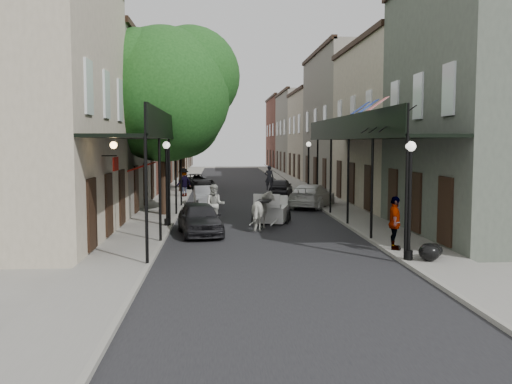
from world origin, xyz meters
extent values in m
plane|color=gray|center=(0.00, 0.00, 0.00)|extent=(140.00, 140.00, 0.00)
cube|color=black|center=(0.00, 20.00, 0.01)|extent=(8.00, 90.00, 0.01)
cube|color=gray|center=(-5.00, 20.00, 0.06)|extent=(2.20, 90.00, 0.12)
cube|color=gray|center=(5.00, 20.00, 0.06)|extent=(2.20, 90.00, 0.12)
cube|color=#C1B29A|center=(-8.60, 30.00, 5.25)|extent=(5.00, 80.00, 10.50)
cube|color=gray|center=(8.60, 30.00, 5.25)|extent=(5.00, 80.00, 10.50)
cube|color=black|center=(-5.00, 7.00, 4.00)|extent=(2.20, 18.00, 0.12)
cube|color=black|center=(-3.95, 7.00, 4.50)|extent=(0.06, 18.00, 1.00)
cylinder|color=black|center=(-4.00, -2.00, 2.12)|extent=(0.10, 0.10, 4.00)
cylinder|color=black|center=(-4.00, 6.00, 2.12)|extent=(0.10, 0.10, 4.00)
cylinder|color=black|center=(-4.00, 14.00, 2.12)|extent=(0.10, 0.10, 4.00)
cube|color=black|center=(5.00, 7.00, 4.00)|extent=(2.20, 18.00, 0.12)
cube|color=black|center=(3.95, 7.00, 4.50)|extent=(0.06, 18.00, 1.00)
cylinder|color=black|center=(4.00, -2.00, 2.12)|extent=(0.10, 0.10, 4.00)
cylinder|color=black|center=(4.00, 6.00, 2.12)|extent=(0.10, 0.10, 4.00)
cylinder|color=black|center=(4.00, 14.00, 2.12)|extent=(0.10, 0.10, 4.00)
cylinder|color=#382619|center=(-4.60, 10.00, 2.92)|extent=(0.44, 0.44, 5.60)
sphere|color=#184415|center=(-4.60, 10.00, 6.20)|extent=(6.80, 6.80, 6.80)
sphere|color=#184415|center=(-3.24, 10.60, 7.20)|extent=(5.10, 5.10, 5.10)
cylinder|color=#382619|center=(-4.60, 24.00, 2.64)|extent=(0.44, 0.44, 5.04)
sphere|color=#184415|center=(-4.60, 24.00, 5.58)|extent=(6.00, 6.00, 6.00)
sphere|color=#184415|center=(-3.40, 24.60, 6.48)|extent=(4.50, 4.50, 4.50)
cylinder|color=black|center=(4.10, -2.00, 0.27)|extent=(0.28, 0.28, 0.30)
cylinder|color=black|center=(4.10, -2.00, 1.82)|extent=(0.12, 0.12, 3.40)
sphere|color=white|center=(4.10, -2.00, 3.67)|extent=(0.32, 0.32, 0.32)
cylinder|color=black|center=(-4.10, 6.00, 0.27)|extent=(0.28, 0.28, 0.30)
cylinder|color=black|center=(-4.10, 6.00, 1.82)|extent=(0.12, 0.12, 3.40)
sphere|color=white|center=(-4.10, 6.00, 3.67)|extent=(0.32, 0.32, 0.32)
cylinder|color=black|center=(4.10, 18.00, 0.27)|extent=(0.28, 0.28, 0.30)
cylinder|color=black|center=(4.10, 18.00, 1.82)|extent=(0.12, 0.12, 3.40)
sphere|color=white|center=(4.10, 18.00, 3.67)|extent=(0.32, 0.32, 0.32)
imported|color=silver|center=(0.11, 5.18, 0.83)|extent=(1.33, 2.11, 1.65)
torus|color=black|center=(0.00, 8.19, 0.62)|extent=(0.39, 1.28, 1.29)
torus|color=black|center=(1.60, 7.80, 0.62)|extent=(0.39, 1.28, 1.29)
torus|color=black|center=(-0.13, 6.78, 0.32)|extent=(0.23, 0.67, 0.67)
torus|color=black|center=(1.07, 6.49, 0.32)|extent=(0.23, 0.67, 0.67)
cube|color=silver|center=(0.75, 7.80, 1.05)|extent=(1.79, 2.08, 0.70)
cube|color=silver|center=(0.50, 6.78, 1.55)|extent=(1.30, 0.82, 0.12)
cube|color=silver|center=(0.44, 6.54, 1.85)|extent=(1.19, 0.38, 0.50)
imported|color=black|center=(0.50, 6.78, 2.17)|extent=(0.46, 0.36, 1.13)
imported|color=#ACACA2|center=(-2.00, 6.81, 0.94)|extent=(0.94, 0.75, 1.88)
imported|color=gray|center=(-4.20, 19.62, 1.08)|extent=(1.40, 1.36, 1.92)
imported|color=gray|center=(4.20, -0.27, 1.04)|extent=(0.72, 1.16, 1.83)
imported|color=black|center=(-2.60, 4.00, 0.68)|extent=(2.20, 4.18, 1.35)
imported|color=gray|center=(-2.60, 14.34, 0.61)|extent=(1.59, 3.78, 1.21)
imported|color=black|center=(-3.60, 26.99, 0.62)|extent=(3.36, 4.86, 1.23)
imported|color=silver|center=(3.60, 13.55, 0.69)|extent=(3.69, 5.11, 1.38)
imported|color=black|center=(2.60, 21.02, 0.62)|extent=(2.20, 3.85, 1.23)
ellipsoid|color=black|center=(4.70, -2.20, 0.40)|extent=(0.66, 0.66, 0.56)
ellipsoid|color=black|center=(5.00, -1.75, 0.35)|extent=(0.58, 0.58, 0.46)
camera|label=1|loc=(-1.82, -19.25, 3.80)|focal=40.00mm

